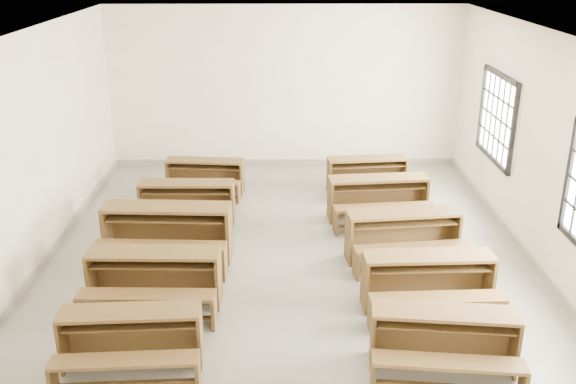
{
  "coord_description": "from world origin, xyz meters",
  "views": [
    {
      "loc": [
        -0.12,
        -8.4,
        4.23
      ],
      "look_at": [
        0.0,
        0.0,
        1.0
      ],
      "focal_mm": 40.0,
      "sensor_mm": 36.0,
      "label": 1
    }
  ],
  "objects_px": {
    "desk_set_2": "(167,229)",
    "desk_set_9": "(368,172)",
    "desk_set_5": "(444,337)",
    "desk_set_7": "(404,233)",
    "desk_set_8": "(378,196)",
    "desk_set_3": "(187,200)",
    "desk_set_6": "(429,278)",
    "desk_set_1": "(154,275)",
    "desk_set_4": "(205,174)",
    "desk_set_0": "(131,336)"
  },
  "relations": [
    {
      "from": "desk_set_0",
      "to": "desk_set_3",
      "type": "distance_m",
      "value": 3.85
    },
    {
      "from": "desk_set_7",
      "to": "desk_set_9",
      "type": "relative_size",
      "value": 1.12
    },
    {
      "from": "desk_set_9",
      "to": "desk_set_7",
      "type": "bearing_deg",
      "value": -92.48
    },
    {
      "from": "desk_set_5",
      "to": "desk_set_8",
      "type": "bearing_deg",
      "value": 97.98
    },
    {
      "from": "desk_set_1",
      "to": "desk_set_4",
      "type": "bearing_deg",
      "value": 88.86
    },
    {
      "from": "desk_set_2",
      "to": "desk_set_8",
      "type": "xyz_separation_m",
      "value": [
        3.22,
        1.4,
        -0.05
      ]
    },
    {
      "from": "desk_set_0",
      "to": "desk_set_5",
      "type": "xyz_separation_m",
      "value": [
        3.29,
        -0.08,
        0.01
      ]
    },
    {
      "from": "desk_set_2",
      "to": "desk_set_6",
      "type": "distance_m",
      "value": 3.7
    },
    {
      "from": "desk_set_1",
      "to": "desk_set_8",
      "type": "bearing_deg",
      "value": 41.92
    },
    {
      "from": "desk_set_3",
      "to": "desk_set_6",
      "type": "distance_m",
      "value": 4.29
    },
    {
      "from": "desk_set_5",
      "to": "desk_set_0",
      "type": "bearing_deg",
      "value": -174.94
    },
    {
      "from": "desk_set_4",
      "to": "desk_set_5",
      "type": "relative_size",
      "value": 0.91
    },
    {
      "from": "desk_set_5",
      "to": "desk_set_8",
      "type": "height_order",
      "value": "desk_set_8"
    },
    {
      "from": "desk_set_7",
      "to": "desk_set_9",
      "type": "height_order",
      "value": "desk_set_7"
    },
    {
      "from": "desk_set_5",
      "to": "desk_set_8",
      "type": "distance_m",
      "value": 4.02
    },
    {
      "from": "desk_set_0",
      "to": "desk_set_3",
      "type": "xyz_separation_m",
      "value": [
        0.07,
        3.85,
        0.01
      ]
    },
    {
      "from": "desk_set_6",
      "to": "desk_set_9",
      "type": "height_order",
      "value": "desk_set_6"
    },
    {
      "from": "desk_set_0",
      "to": "desk_set_2",
      "type": "relative_size",
      "value": 0.82
    },
    {
      "from": "desk_set_2",
      "to": "desk_set_3",
      "type": "bearing_deg",
      "value": 88.75
    },
    {
      "from": "desk_set_1",
      "to": "desk_set_9",
      "type": "relative_size",
      "value": 1.1
    },
    {
      "from": "desk_set_0",
      "to": "desk_set_7",
      "type": "distance_m",
      "value": 4.16
    },
    {
      "from": "desk_set_1",
      "to": "desk_set_5",
      "type": "height_order",
      "value": "desk_set_1"
    },
    {
      "from": "desk_set_7",
      "to": "desk_set_8",
      "type": "bearing_deg",
      "value": 89.69
    },
    {
      "from": "desk_set_5",
      "to": "desk_set_9",
      "type": "xyz_separation_m",
      "value": [
        -0.11,
        5.29,
        -0.02
      ]
    },
    {
      "from": "desk_set_1",
      "to": "desk_set_6",
      "type": "bearing_deg",
      "value": -0.05
    },
    {
      "from": "desk_set_3",
      "to": "desk_set_5",
      "type": "xyz_separation_m",
      "value": [
        3.22,
        -3.93,
        -0.0
      ]
    },
    {
      "from": "desk_set_7",
      "to": "desk_set_0",
      "type": "bearing_deg",
      "value": -149.54
    },
    {
      "from": "desk_set_1",
      "to": "desk_set_5",
      "type": "xyz_separation_m",
      "value": [
        3.28,
        -1.34,
        -0.03
      ]
    },
    {
      "from": "desk_set_8",
      "to": "desk_set_2",
      "type": "bearing_deg",
      "value": -161.74
    },
    {
      "from": "desk_set_9",
      "to": "desk_set_8",
      "type": "bearing_deg",
      "value": -95.4
    },
    {
      "from": "desk_set_1",
      "to": "desk_set_9",
      "type": "distance_m",
      "value": 5.06
    },
    {
      "from": "desk_set_9",
      "to": "desk_set_0",
      "type": "bearing_deg",
      "value": -127.2
    },
    {
      "from": "desk_set_0",
      "to": "desk_set_2",
      "type": "height_order",
      "value": "desk_set_2"
    },
    {
      "from": "desk_set_3",
      "to": "desk_set_0",
      "type": "bearing_deg",
      "value": -90.34
    },
    {
      "from": "desk_set_2",
      "to": "desk_set_3",
      "type": "xyz_separation_m",
      "value": [
        0.1,
        1.32,
        -0.07
      ]
    },
    {
      "from": "desk_set_4",
      "to": "desk_set_5",
      "type": "distance_m",
      "value": 6.11
    },
    {
      "from": "desk_set_4",
      "to": "desk_set_7",
      "type": "distance_m",
      "value": 4.13
    },
    {
      "from": "desk_set_9",
      "to": "desk_set_5",
      "type": "bearing_deg",
      "value": -94.59
    },
    {
      "from": "desk_set_8",
      "to": "desk_set_9",
      "type": "bearing_deg",
      "value": 85.15
    },
    {
      "from": "desk_set_2",
      "to": "desk_set_9",
      "type": "distance_m",
      "value": 4.18
    },
    {
      "from": "desk_set_2",
      "to": "desk_set_6",
      "type": "xyz_separation_m",
      "value": [
        3.43,
        -1.38,
        -0.06
      ]
    },
    {
      "from": "desk_set_7",
      "to": "desk_set_5",
      "type": "bearing_deg",
      "value": -97.22
    },
    {
      "from": "desk_set_4",
      "to": "desk_set_2",
      "type": "bearing_deg",
      "value": -89.62
    },
    {
      "from": "desk_set_7",
      "to": "desk_set_1",
      "type": "bearing_deg",
      "value": -165.91
    },
    {
      "from": "desk_set_2",
      "to": "desk_set_9",
      "type": "relative_size",
      "value": 1.23
    },
    {
      "from": "desk_set_4",
      "to": "desk_set_9",
      "type": "distance_m",
      "value": 2.96
    },
    {
      "from": "desk_set_2",
      "to": "desk_set_9",
      "type": "xyz_separation_m",
      "value": [
        3.21,
        2.68,
        -0.1
      ]
    },
    {
      "from": "desk_set_3",
      "to": "desk_set_8",
      "type": "relative_size",
      "value": 0.91
    },
    {
      "from": "desk_set_2",
      "to": "desk_set_5",
      "type": "xyz_separation_m",
      "value": [
        3.32,
        -2.61,
        -0.07
      ]
    },
    {
      "from": "desk_set_9",
      "to": "desk_set_3",
      "type": "bearing_deg",
      "value": -162.16
    }
  ]
}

